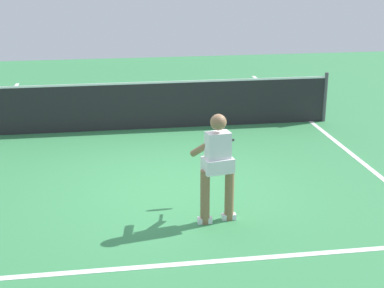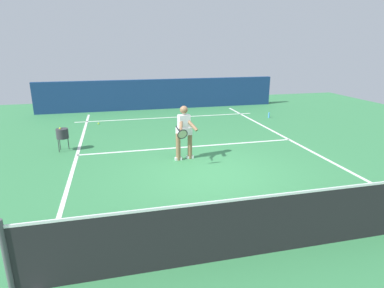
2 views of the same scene
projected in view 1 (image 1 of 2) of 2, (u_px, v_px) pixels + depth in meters
ground_plane at (173, 187)px, 9.14m from camera, size 24.40×24.40×0.00m
service_line_marking at (196, 263)px, 6.90m from camera, size 7.00×0.10×0.01m
sideline_right_marking at (378, 175)px, 9.64m from camera, size 0.10×16.77×0.01m
court_net at (154, 105)px, 12.08m from camera, size 7.68×0.08×1.10m
tennis_player at (218, 163)px, 7.75m from camera, size 0.71×1.03×1.55m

